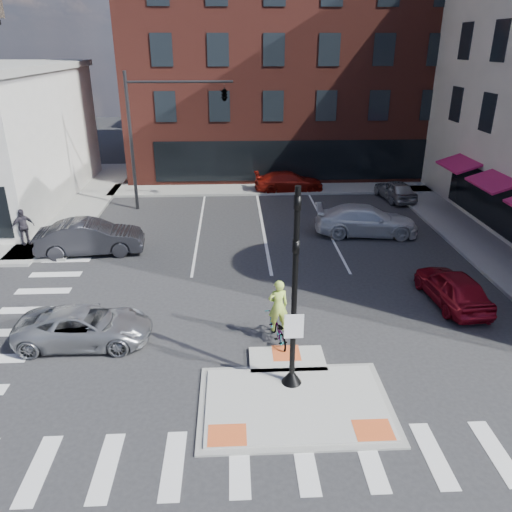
{
  "coord_description": "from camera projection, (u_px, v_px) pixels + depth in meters",
  "views": [
    {
      "loc": [
        -1.64,
        -11.68,
        9.38
      ],
      "look_at": [
        -0.8,
        5.57,
        2.0
      ],
      "focal_mm": 35.0,
      "sensor_mm": 36.0,
      "label": 1
    }
  ],
  "objects": [
    {
      "name": "bg_car_dark",
      "position": [
        90.0,
        237.0,
        23.89
      ],
      "size": [
        5.12,
        2.23,
        1.64
      ],
      "primitive_type": "imported",
      "rotation": [
        0.0,
        0.0,
        1.67
      ],
      "color": "#2A2A2F",
      "rests_on": "ground"
    },
    {
      "name": "cyclist",
      "position": [
        278.0,
        321.0,
        16.75
      ],
      "size": [
        0.97,
        1.93,
        2.3
      ],
      "rotation": [
        0.0,
        0.0,
        3.33
      ],
      "color": "#3F3F44",
      "rests_on": "ground"
    },
    {
      "name": "pedestrian_b",
      "position": [
        23.0,
        227.0,
        24.56
      ],
      "size": [
        1.13,
        0.97,
        1.82
      ],
      "primitive_type": "imported",
      "rotation": [
        0.0,
        0.0,
        0.61
      ],
      "color": "#35313B",
      "rests_on": "sidewalk_nw"
    },
    {
      "name": "building_n",
      "position": [
        287.0,
        64.0,
        40.94
      ],
      "size": [
        24.4,
        18.4,
        15.5
      ],
      "color": "#59231C",
      "rests_on": "ground"
    },
    {
      "name": "refuge_island",
      "position": [
        294.0,
        398.0,
        14.23
      ],
      "size": [
        5.4,
        4.65,
        0.13
      ],
      "color": "gray",
      "rests_on": "ground"
    },
    {
      "name": "mast_arm_signal",
      "position": [
        199.0,
        104.0,
        28.43
      ],
      "size": [
        6.1,
        2.24,
        8.0
      ],
      "color": "black",
      "rests_on": "ground"
    },
    {
      "name": "ground",
      "position": [
        293.0,
        394.0,
        14.49
      ],
      "size": [
        120.0,
        120.0,
        0.0
      ],
      "primitive_type": "plane",
      "color": "#28282B",
      "rests_on": "ground"
    },
    {
      "name": "bg_car_silver",
      "position": [
        395.0,
        190.0,
        32.21
      ],
      "size": [
        2.08,
        4.03,
        1.31
      ],
      "primitive_type": "imported",
      "rotation": [
        0.0,
        0.0,
        3.28
      ],
      "color": "#A6A8AD",
      "rests_on": "ground"
    },
    {
      "name": "building_far_right",
      "position": [
        316.0,
        73.0,
        62.14
      ],
      "size": [
        12.0,
        12.0,
        12.0
      ],
      "primitive_type": "cube",
      "color": "brown",
      "rests_on": "ground"
    },
    {
      "name": "red_sedan",
      "position": [
        453.0,
        287.0,
        19.27
      ],
      "size": [
        1.94,
        4.17,
        1.38
      ],
      "primitive_type": "imported",
      "rotation": [
        0.0,
        0.0,
        3.22
      ],
      "color": "maroon",
      "rests_on": "ground"
    },
    {
      "name": "white_pickup",
      "position": [
        366.0,
        220.0,
        26.32
      ],
      "size": [
        5.52,
        2.65,
        1.55
      ],
      "primitive_type": "imported",
      "rotation": [
        0.0,
        0.0,
        1.48
      ],
      "color": "silver",
      "rests_on": "ground"
    },
    {
      "name": "building_far_left",
      "position": [
        211.0,
        83.0,
        60.11
      ],
      "size": [
        10.0,
        12.0,
        10.0
      ],
      "primitive_type": "cube",
      "color": "slate",
      "rests_on": "ground"
    },
    {
      "name": "silver_suv",
      "position": [
        85.0,
        326.0,
        16.75
      ],
      "size": [
        4.47,
        2.08,
        1.24
      ],
      "primitive_type": "imported",
      "rotation": [
        0.0,
        0.0,
        1.57
      ],
      "color": "#A7A9AE",
      "rests_on": "ground"
    },
    {
      "name": "sidewalk_e",
      "position": [
        491.0,
        252.0,
        24.13
      ],
      "size": [
        3.0,
        24.0,
        0.15
      ],
      "primitive_type": "cube",
      "color": "gray",
      "rests_on": "ground"
    },
    {
      "name": "sidewalk_n",
      "position": [
        299.0,
        188.0,
        34.8
      ],
      "size": [
        26.0,
        3.0,
        0.15
      ],
      "primitive_type": "cube",
      "color": "gray",
      "rests_on": "ground"
    },
    {
      "name": "signal_pole",
      "position": [
        294.0,
        316.0,
        13.93
      ],
      "size": [
        0.6,
        0.6,
        5.98
      ],
      "color": "black",
      "rests_on": "refuge_island"
    },
    {
      "name": "bg_car_red",
      "position": [
        289.0,
        182.0,
        34.07
      ],
      "size": [
        4.77,
        2.16,
        1.36
      ],
      "primitive_type": "imported",
      "rotation": [
        0.0,
        0.0,
        1.63
      ],
      "color": "maroon",
      "rests_on": "ground"
    }
  ]
}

